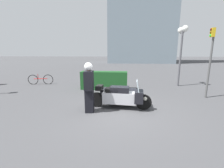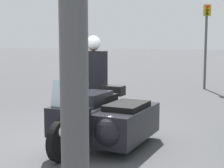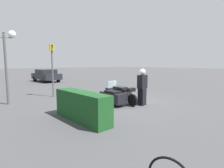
% 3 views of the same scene
% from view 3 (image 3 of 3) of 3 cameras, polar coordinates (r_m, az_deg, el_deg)
% --- Properties ---
extents(ground_plane, '(160.00, 160.00, 0.00)m').
position_cam_3_polar(ground_plane, '(9.57, 4.29, -6.02)').
color(ground_plane, '#424244').
extents(police_motorcycle, '(2.48, 1.34, 1.14)m').
position_cam_3_polar(police_motorcycle, '(9.18, 1.07, -3.63)').
color(police_motorcycle, black).
rests_on(police_motorcycle, ground).
extents(officer_rider, '(0.35, 0.53, 1.84)m').
position_cam_3_polar(officer_rider, '(8.91, 9.84, -0.70)').
color(officer_rider, black).
rests_on(officer_rider, ground).
extents(hedge_bush_curbside, '(2.77, 0.64, 1.07)m').
position_cam_3_polar(hedge_bush_curbside, '(6.58, -9.87, -7.14)').
color(hedge_bush_curbside, '#19471E').
rests_on(hedge_bush_curbside, ground).
extents(twin_lamp_post, '(0.37, 1.11, 3.77)m').
position_cam_3_polar(twin_lamp_post, '(10.42, -31.68, 10.67)').
color(twin_lamp_post, '#4C4C51').
rests_on(twin_lamp_post, ground).
extents(traffic_light_near, '(0.23, 0.27, 3.28)m').
position_cam_3_polar(traffic_light_near, '(11.61, -18.90, 6.64)').
color(traffic_light_near, '#4C4C4C').
rests_on(traffic_light_near, ground).
extents(parked_car_background, '(4.20, 2.02, 1.44)m').
position_cam_3_polar(parked_car_background, '(21.86, -20.68, 2.71)').
color(parked_car_background, black).
rests_on(parked_car_background, ground).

